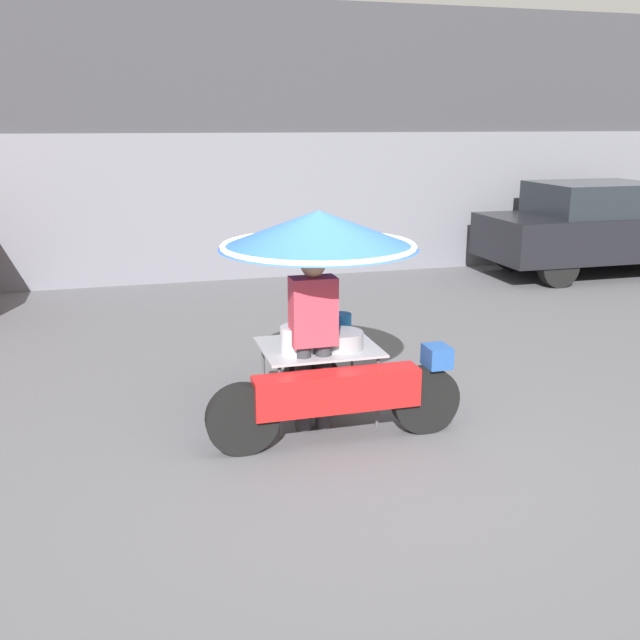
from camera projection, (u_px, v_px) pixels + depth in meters
ground_plane at (351, 444)px, 5.90m from camera, size 36.00×36.00×0.00m
shopfront_building at (218, 143)px, 12.40m from camera, size 28.00×2.06×4.45m
vendor_motorcycle_cart at (322, 266)px, 6.01m from camera, size 2.15×1.71×1.85m
vendor_person at (313, 333)px, 5.96m from camera, size 0.38×0.22×1.55m
parked_car at (600, 228)px, 12.26m from camera, size 4.12×1.71×1.59m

